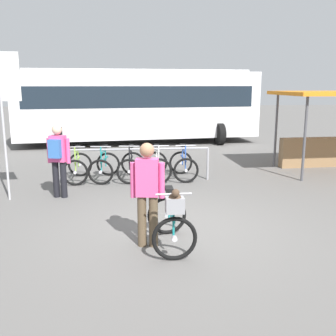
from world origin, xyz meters
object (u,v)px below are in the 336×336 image
person_with_featured_bike (147,190)px  featured_bicycle (171,219)px  market_stall (327,123)px  racked_bike_blue (183,165)px  racked_bike_teal (105,167)px  racked_bike_white (157,166)px  racked_bike_black (131,166)px  racked_bike_lime (78,167)px  pedestrian_with_backpack (58,156)px  banner_flag (7,97)px  bus_distant (138,102)px

person_with_featured_bike → featured_bicycle: bearing=-25.7°
market_stall → racked_bike_blue: bearing=-170.1°
racked_bike_teal → person_with_featured_bike: (0.95, -4.43, 0.54)m
person_with_featured_bike → racked_bike_white: bearing=84.2°
racked_bike_black → racked_bike_lime: bearing=179.8°
pedestrian_with_backpack → market_stall: (7.32, 2.29, 0.46)m
racked_bike_lime → racked_bike_blue: bearing=-0.2°
racked_bike_teal → banner_flag: 3.08m
racked_bike_lime → person_with_featured_bike: 4.76m
pedestrian_with_backpack → racked_bike_blue: bearing=27.2°
bus_distant → market_stall: size_ratio=3.18×
pedestrian_with_backpack → banner_flag: size_ratio=0.51×
racked_bike_white → person_with_featured_bike: 4.48m
banner_flag → market_stall: bearing=15.9°
racked_bike_lime → pedestrian_with_backpack: (-0.20, -1.55, 0.57)m
featured_bicycle → person_with_featured_bike: bearing=154.3°
racked_bike_teal → featured_bicycle: 4.78m
pedestrian_with_backpack → featured_bicycle: bearing=-54.2°
featured_bicycle → person_with_featured_bike: person_with_featured_bike is taller
featured_bicycle → pedestrian_with_backpack: (-2.20, 3.05, 0.45)m
racked_bike_black → featured_bicycle: (0.60, -4.60, 0.12)m
racked_bike_lime → market_stall: size_ratio=0.35×
person_with_featured_bike → bus_distant: 11.12m
racked_bike_lime → pedestrian_with_backpack: bearing=-97.2°
person_with_featured_bike → market_stall: 7.54m
bus_distant → market_stall: (5.37, -5.92, -0.35)m
racked_bike_lime → racked_bike_teal: bearing=-0.2°
racked_bike_white → racked_bike_blue: same height
featured_bicycle → pedestrian_with_backpack: pedestrian_with_backpack is taller
racked_bike_lime → featured_bicycle: 5.02m
market_stall → banner_flag: bearing=-164.1°
market_stall → banner_flag: size_ratio=1.00×
bus_distant → banner_flag: size_ratio=3.19×
racked_bike_teal → racked_bike_black: (0.70, -0.00, -0.00)m
racked_bike_teal → person_with_featured_bike: person_with_featured_bike is taller
racked_bike_lime → racked_bike_blue: same height
racked_bike_black → racked_bike_blue: 1.40m
racked_bike_black → featured_bicycle: size_ratio=0.94×
racked_bike_lime → racked_bike_black: bearing=-0.2°
featured_bicycle → banner_flag: (-3.15, 2.98, 1.74)m
racked_bike_black → person_with_featured_bike: person_with_featured_bike is taller
featured_bicycle → pedestrian_with_backpack: bearing=125.8°
bus_distant → banner_flag: bearing=-109.3°
racked_bike_lime → banner_flag: size_ratio=0.35×
person_with_featured_bike → racked_bike_lime: bearing=110.4°
racked_bike_teal → market_stall: size_ratio=0.37×
bus_distant → pedestrian_with_backpack: bearing=-103.3°
racked_bike_blue → person_with_featured_bike: size_ratio=0.67×
bus_distant → market_stall: 8.00m
person_with_featured_bike → bus_distant: bearing=89.5°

